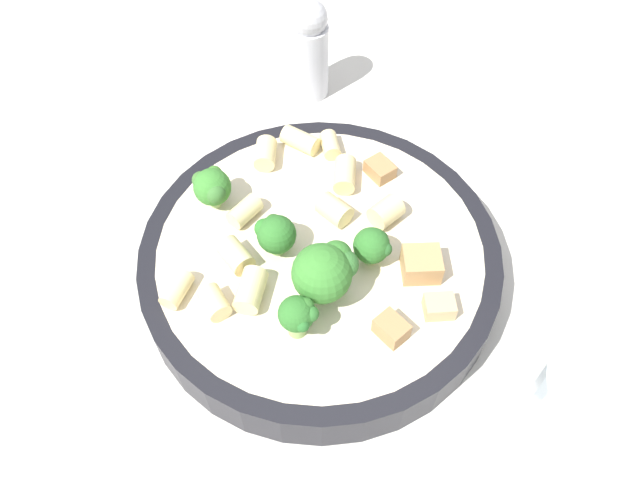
% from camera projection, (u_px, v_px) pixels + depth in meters
% --- Properties ---
extents(ground_plane, '(2.00, 2.00, 0.00)m').
position_uv_depth(ground_plane, '(320.00, 275.00, 0.46)').
color(ground_plane, beige).
extents(pasta_bowl, '(0.25, 0.25, 0.03)m').
position_uv_depth(pasta_bowl, '(320.00, 260.00, 0.44)').
color(pasta_bowl, black).
rests_on(pasta_bowl, ground_plane).
extents(broccoli_floret_0, '(0.02, 0.02, 0.03)m').
position_uv_depth(broccoli_floret_0, '(298.00, 315.00, 0.38)').
color(broccoli_floret_0, '#93B766').
rests_on(broccoli_floret_0, pasta_bowl).
extents(broccoli_floret_1, '(0.03, 0.02, 0.03)m').
position_uv_depth(broccoli_floret_1, '(373.00, 246.00, 0.41)').
color(broccoli_floret_1, '#9EC175').
rests_on(broccoli_floret_1, pasta_bowl).
extents(broccoli_floret_2, '(0.04, 0.04, 0.05)m').
position_uv_depth(broccoli_floret_2, '(326.00, 271.00, 0.39)').
color(broccoli_floret_2, '#84AD60').
rests_on(broccoli_floret_2, pasta_bowl).
extents(broccoli_floret_3, '(0.03, 0.03, 0.03)m').
position_uv_depth(broccoli_floret_3, '(275.00, 234.00, 0.41)').
color(broccoli_floret_3, '#84AD60').
rests_on(broccoli_floret_3, pasta_bowl).
extents(broccoli_floret_4, '(0.03, 0.03, 0.03)m').
position_uv_depth(broccoli_floret_4, '(212.00, 187.00, 0.44)').
color(broccoli_floret_4, '#9EC175').
rests_on(broccoli_floret_4, pasta_bowl).
extents(rigatoni_0, '(0.03, 0.03, 0.02)m').
position_uv_depth(rigatoni_0, '(265.00, 154.00, 0.47)').
color(rigatoni_0, beige).
rests_on(rigatoni_0, pasta_bowl).
extents(rigatoni_1, '(0.03, 0.02, 0.02)m').
position_uv_depth(rigatoni_1, '(236.00, 256.00, 0.42)').
color(rigatoni_1, beige).
rests_on(rigatoni_1, pasta_bowl).
extents(rigatoni_2, '(0.03, 0.02, 0.02)m').
position_uv_depth(rigatoni_2, '(214.00, 303.00, 0.40)').
color(rigatoni_2, beige).
rests_on(rigatoni_2, pasta_bowl).
extents(rigatoni_3, '(0.02, 0.02, 0.01)m').
position_uv_depth(rigatoni_3, '(330.00, 145.00, 0.48)').
color(rigatoni_3, beige).
rests_on(rigatoni_3, pasta_bowl).
extents(rigatoni_4, '(0.03, 0.03, 0.02)m').
position_uv_depth(rigatoni_4, '(345.00, 175.00, 0.46)').
color(rigatoni_4, beige).
rests_on(rigatoni_4, pasta_bowl).
extents(rigatoni_5, '(0.03, 0.03, 0.02)m').
position_uv_depth(rigatoni_5, '(251.00, 290.00, 0.40)').
color(rigatoni_5, beige).
rests_on(rigatoni_5, pasta_bowl).
extents(rigatoni_6, '(0.02, 0.03, 0.01)m').
position_uv_depth(rigatoni_6, '(177.00, 289.00, 0.40)').
color(rigatoni_6, beige).
rests_on(rigatoni_6, pasta_bowl).
extents(rigatoni_7, '(0.03, 0.02, 0.02)m').
position_uv_depth(rigatoni_7, '(334.00, 210.00, 0.44)').
color(rigatoni_7, beige).
rests_on(rigatoni_7, pasta_bowl).
extents(rigatoni_8, '(0.02, 0.03, 0.02)m').
position_uv_depth(rigatoni_8, '(386.00, 212.00, 0.44)').
color(rigatoni_8, beige).
rests_on(rigatoni_8, pasta_bowl).
extents(rigatoni_9, '(0.02, 0.03, 0.01)m').
position_uv_depth(rigatoni_9, '(245.00, 211.00, 0.44)').
color(rigatoni_9, beige).
rests_on(rigatoni_9, pasta_bowl).
extents(rigatoni_10, '(0.03, 0.02, 0.01)m').
position_uv_depth(rigatoni_10, '(300.00, 140.00, 0.48)').
color(rigatoni_10, beige).
rests_on(rigatoni_10, pasta_bowl).
extents(chicken_chunk_0, '(0.03, 0.03, 0.02)m').
position_uv_depth(chicken_chunk_0, '(421.00, 264.00, 0.41)').
color(chicken_chunk_0, tan).
rests_on(chicken_chunk_0, pasta_bowl).
extents(chicken_chunk_1, '(0.02, 0.02, 0.01)m').
position_uv_depth(chicken_chunk_1, '(386.00, 172.00, 0.46)').
color(chicken_chunk_1, '#A87A4C').
rests_on(chicken_chunk_1, pasta_bowl).
extents(chicken_chunk_2, '(0.02, 0.02, 0.01)m').
position_uv_depth(chicken_chunk_2, '(440.00, 305.00, 0.40)').
color(chicken_chunk_2, tan).
rests_on(chicken_chunk_2, pasta_bowl).
extents(chicken_chunk_3, '(0.02, 0.02, 0.01)m').
position_uv_depth(chicken_chunk_3, '(391.00, 329.00, 0.39)').
color(chicken_chunk_3, '#A87A4C').
rests_on(chicken_chunk_3, pasta_bowl).
extents(drinking_glass, '(0.08, 0.08, 0.10)m').
position_uv_depth(drinking_glass, '(590.00, 430.00, 0.35)').
color(drinking_glass, silver).
rests_on(drinking_glass, ground_plane).
extents(pepper_shaker, '(0.03, 0.03, 0.09)m').
position_uv_depth(pepper_shaker, '(309.00, 49.00, 0.54)').
color(pepper_shaker, silver).
rests_on(pepper_shaker, ground_plane).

